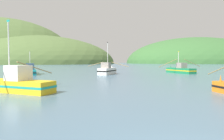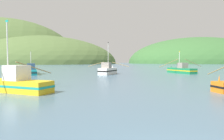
{
  "view_description": "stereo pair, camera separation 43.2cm",
  "coord_description": "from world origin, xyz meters",
  "px_view_note": "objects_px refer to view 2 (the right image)",
  "views": [
    {
      "loc": [
        -2.55,
        -5.07,
        3.06
      ],
      "look_at": [
        -0.78,
        31.02,
        1.4
      ],
      "focal_mm": 32.17,
      "sensor_mm": 36.0,
      "label": 1
    },
    {
      "loc": [
        -2.12,
        -5.09,
        3.06
      ],
      "look_at": [
        -0.78,
        31.02,
        1.4
      ],
      "focal_mm": 32.17,
      "sensor_mm": 36.0,
      "label": 2
    }
  ],
  "objects_px": {
    "fishing_boat_yellow": "(9,83)",
    "fishing_boat_white": "(108,70)",
    "fishing_boat_teal": "(31,71)",
    "fishing_boat_green": "(181,70)"
  },
  "relations": [
    {
      "from": "fishing_boat_teal",
      "to": "fishing_boat_green",
      "type": "xyz_separation_m",
      "value": [
        35.91,
        1.71,
        0.08
      ]
    },
    {
      "from": "fishing_boat_green",
      "to": "fishing_boat_yellow",
      "type": "bearing_deg",
      "value": 116.33
    },
    {
      "from": "fishing_boat_teal",
      "to": "fishing_boat_yellow",
      "type": "bearing_deg",
      "value": 175.45
    },
    {
      "from": "fishing_boat_yellow",
      "to": "fishing_boat_white",
      "type": "height_order",
      "value": "fishing_boat_white"
    },
    {
      "from": "fishing_boat_yellow",
      "to": "fishing_boat_white",
      "type": "xyz_separation_m",
      "value": [
        10.29,
        24.78,
        0.15
      ]
    },
    {
      "from": "fishing_boat_yellow",
      "to": "fishing_boat_white",
      "type": "bearing_deg",
      "value": -88.09
    },
    {
      "from": "fishing_boat_teal",
      "to": "fishing_boat_white",
      "type": "xyz_separation_m",
      "value": [
        17.69,
        -1.75,
        0.19
      ]
    },
    {
      "from": "fishing_boat_teal",
      "to": "fishing_boat_white",
      "type": "height_order",
      "value": "fishing_boat_white"
    },
    {
      "from": "fishing_boat_yellow",
      "to": "fishing_boat_white",
      "type": "relative_size",
      "value": 1.32
    },
    {
      "from": "fishing_boat_yellow",
      "to": "fishing_boat_green",
      "type": "distance_m",
      "value": 40.13
    }
  ]
}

